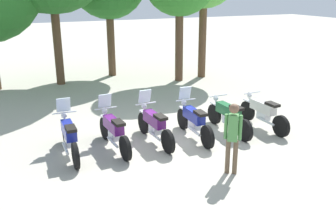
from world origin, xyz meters
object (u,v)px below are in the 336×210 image
motorcycle_0 (69,136)px  motorcycle_5 (263,112)px  motorcycle_2 (154,124)px  person_0 (233,134)px  motorcycle_1 (114,130)px  motorcycle_4 (228,116)px  motorcycle_3 (194,120)px

motorcycle_0 → motorcycle_5: size_ratio=1.00×
motorcycle_2 → motorcycle_5: 3.45m
person_0 → motorcycle_1: bearing=77.4°
motorcycle_2 → motorcycle_5: motorcycle_2 is taller
motorcycle_0 → motorcycle_1: same height
motorcycle_4 → person_0: (-1.35, -2.24, 0.48)m
motorcycle_4 → motorcycle_5: (1.14, -0.15, 0.00)m
motorcycle_0 → motorcycle_3: size_ratio=1.00×
motorcycle_0 → motorcycle_2: (2.29, -0.11, 0.00)m
motorcycle_1 → person_0: bearing=-143.7°
motorcycle_1 → person_0: 3.25m
motorcycle_0 → person_0: 4.12m
motorcycle_0 → motorcycle_4: size_ratio=1.00×
motorcycle_5 → motorcycle_4: bearing=80.5°
motorcycle_5 → motorcycle_3: bearing=83.8°
motorcycle_4 → motorcycle_5: size_ratio=1.00×
motorcycle_0 → motorcycle_5: motorcycle_0 is taller
motorcycle_2 → motorcycle_5: size_ratio=1.00×
motorcycle_1 → motorcycle_3: (2.29, -0.19, 0.00)m
motorcycle_4 → motorcycle_2: bearing=83.8°
motorcycle_3 → motorcycle_5: bearing=-92.9°
motorcycle_1 → motorcycle_4: bearing=-97.6°
motorcycle_2 → motorcycle_0: bearing=83.7°
motorcycle_1 → motorcycle_5: bearing=-98.6°
motorcycle_2 → motorcycle_3: size_ratio=1.00×
motorcycle_1 → motorcycle_3: same height
motorcycle_2 → person_0: size_ratio=1.30×
motorcycle_0 → motorcycle_3: same height
motorcycle_0 → motorcycle_4: (4.58, -0.28, -0.01)m
motorcycle_0 → motorcycle_1: 1.14m
motorcycle_1 → motorcycle_3: size_ratio=1.00×
motorcycle_5 → person_0: (-2.50, -2.08, 0.48)m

